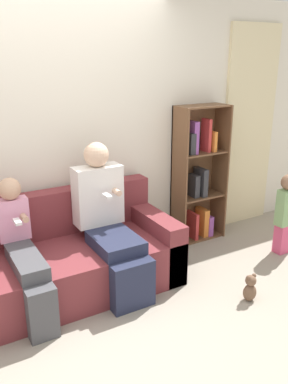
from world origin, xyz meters
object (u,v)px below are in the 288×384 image
Objects in this scene: couch at (63,262)px; child_seated at (24,251)px; adult_seated at (108,217)px; bookshelf at (198,177)px; toddler_standing at (286,211)px; teddy_bear at (250,288)px.

child_seated reaches higher than couch.
bookshelf is (1.28, 0.41, 0.06)m from adult_seated.
teddy_bear is at bearing -152.08° from toddler_standing.
toddler_standing reaches higher than couch.
adult_seated reaches higher than teddy_bear.
adult_seated is 0.85× the size of bookshelf.
toddler_standing is at bearing 27.92° from teddy_bear.
teddy_bear is (1.30, -0.95, -0.16)m from couch.
adult_seated is 1.35m from bookshelf.
couch is 1.33× the size of bookshelf.
toddler_standing is (2.24, -0.45, 0.18)m from couch.
adult_seated is at bearing 136.58° from teddy_bear.
couch is at bearing 167.51° from adult_seated.
child_seated is 1.23× the size of toddler_standing.
adult_seated reaches higher than toddler_standing.
couch reaches higher than teddy_bear.
adult_seated is at bearing -12.49° from couch.
child_seated reaches higher than toddler_standing.
bookshelf reaches higher than adult_seated.
child_seated is 4.26× the size of teddy_bear.
child_seated is at bearing -167.16° from bookshelf.
toddler_standing reaches higher than teddy_bear.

